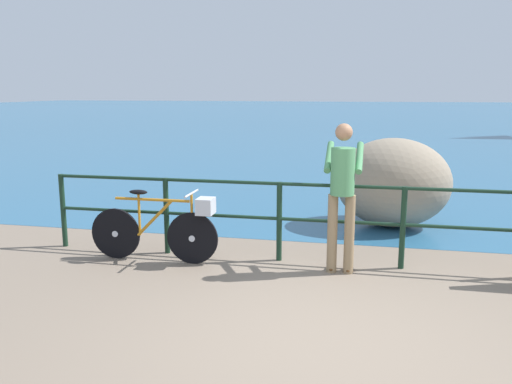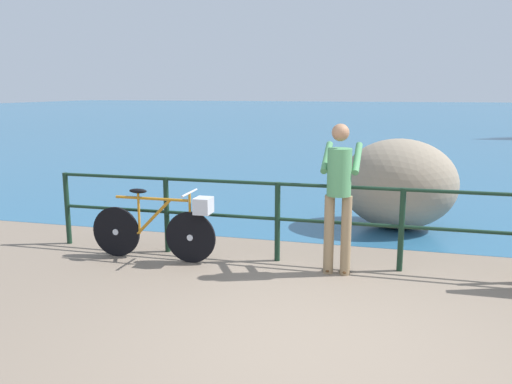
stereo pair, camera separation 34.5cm
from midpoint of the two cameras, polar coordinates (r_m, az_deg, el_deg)
ground_plane at (r=24.40m, az=13.65°, el=5.50°), size 120.00×120.00×0.10m
sea_surface at (r=52.32m, az=14.37°, el=8.30°), size 120.00×90.00×0.01m
promenade_railing at (r=6.59m, az=10.31°, el=-2.51°), size 7.66×0.07×1.02m
bicycle at (r=6.81m, az=-8.56°, el=-3.55°), size 1.70×0.48×0.92m
person_at_railing at (r=6.24m, az=10.50°, el=0.03°), size 0.45×0.64×1.78m
breakwater_boulder_main at (r=8.63m, az=16.23°, el=0.86°), size 1.80×1.54×1.41m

